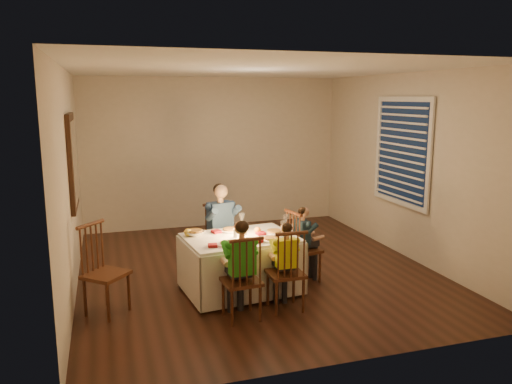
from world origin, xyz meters
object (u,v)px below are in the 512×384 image
object	(u,v)px
dining_table	(240,253)
chair_end	(303,280)
serving_bowl	(195,233)
child_yellow	(285,309)
chair_near_right	(285,309)
chair_extra	(108,313)
chair_near_left	(242,318)
child_green	(242,318)
chair_adult	(222,272)
adult	(222,272)
child_teal	(303,280)

from	to	relation	value
dining_table	chair_end	distance (m)	0.97
serving_bowl	chair_end	bearing A→B (deg)	-4.35
child_yellow	chair_near_right	bearing A→B (deg)	-0.00
chair_extra	child_yellow	bearing A→B (deg)	-62.01
dining_table	serving_bowl	xyz separation A→B (m)	(-0.49, 0.20, 0.22)
chair_near_left	dining_table	bearing A→B (deg)	-108.83
child_green	chair_extra	bearing A→B (deg)	-26.40
child_yellow	chair_adult	bearing A→B (deg)	-73.77
dining_table	chair_extra	bearing A→B (deg)	-179.91
dining_table	child_green	bearing A→B (deg)	-111.18
dining_table	serving_bowl	size ratio (longest dim) A/B	6.33
chair_end	dining_table	bearing A→B (deg)	85.71
chair_adult	dining_table	bearing A→B (deg)	-100.30
chair_near_left	chair_end	bearing A→B (deg)	-145.81
child_yellow	serving_bowl	bearing A→B (deg)	-45.46
chair_near_left	chair_extra	size ratio (longest dim) A/B	0.93
chair_near_left	adult	size ratio (longest dim) A/B	0.77
dining_table	child_yellow	bearing A→B (deg)	-69.29
adult	chair_near_left	bearing A→B (deg)	-110.19
chair_near_right	child_yellow	world-z (taller)	child_yellow
dining_table	serving_bowl	bearing A→B (deg)	150.94
adult	serving_bowl	size ratio (longest dim) A/B	5.37
child_teal	serving_bowl	world-z (taller)	serving_bowl
chair_end	adult	size ratio (longest dim) A/B	0.77
child_yellow	adult	bearing A→B (deg)	-73.77
chair_near_left	adult	distance (m)	1.43
adult	child_yellow	distance (m)	1.39
chair_adult	adult	distance (m)	0.00
child_green	child_teal	bearing A→B (deg)	-145.81
chair_extra	serving_bowl	size ratio (longest dim) A/B	4.46
chair_near_right	chair_end	size ratio (longest dim) A/B	1.00
chair_near_left	chair_end	size ratio (longest dim) A/B	1.00
adult	child_teal	xyz separation A→B (m)	(0.90, -0.60, 0.00)
chair_extra	child_green	size ratio (longest dim) A/B	0.93
chair_near_left	chair_near_right	bearing A→B (deg)	-175.14
child_green	dining_table	bearing A→B (deg)	-108.83
dining_table	chair_near_left	bearing A→B (deg)	-111.18
chair_end	child_yellow	distance (m)	0.90
chair_adult	chair_extra	world-z (taller)	chair_extra
chair_adult	adult	world-z (taller)	adult
child_yellow	child_teal	world-z (taller)	child_yellow
child_green	chair_adult	bearing A→B (deg)	-99.42
child_green	serving_bowl	bearing A→B (deg)	-75.85
dining_table	adult	world-z (taller)	dining_table
adult	dining_table	bearing A→B (deg)	-100.30
dining_table	chair_extra	distance (m)	1.59
chair_near_right	child_yellow	bearing A→B (deg)	-0.00
child_teal	chair_extra	bearing A→B (deg)	85.63
chair_adult	adult	bearing A→B (deg)	0.00
chair_end	adult	bearing A→B (deg)	45.15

